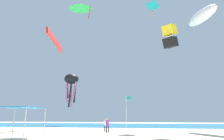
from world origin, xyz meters
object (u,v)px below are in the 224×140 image
object	(u,v)px
canopy_tent	(20,109)
kite_octopus_black	(71,81)
person_leftmost	(105,124)
kite_delta_green	(81,7)
kite_parafoil_red	(54,41)
banner_flag	(127,111)
person_near_tent	(107,124)
kite_diamond_teal	(153,6)
kite_inflatable_white	(202,16)
kite_box_yellow	(170,36)

from	to	relation	value
canopy_tent	kite_octopus_black	xyz separation A→B (m)	(-6.92, 26.76, 7.36)
person_leftmost	kite_octopus_black	distance (m)	20.34
kite_delta_green	kite_parafoil_red	world-z (taller)	kite_delta_green
kite_delta_green	kite_octopus_black	size ratio (longest dim) A/B	0.44
banner_flag	kite_octopus_black	bearing A→B (deg)	128.28
person_near_tent	kite_diamond_teal	distance (m)	20.91
kite_inflatable_white	banner_flag	bearing A→B (deg)	99.98
person_near_tent	kite_box_yellow	size ratio (longest dim) A/B	0.56
person_near_tent	person_leftmost	bearing A→B (deg)	58.44
kite_box_yellow	kite_octopus_black	distance (m)	26.91
kite_box_yellow	kite_parafoil_red	size ratio (longest dim) A/B	0.56
kite_box_yellow	kite_parafoil_red	bearing A→B (deg)	-164.91
person_near_tent	kite_delta_green	bearing A→B (deg)	151.69
person_near_tent	banner_flag	size ratio (longest dim) A/B	0.40
person_leftmost	kite_delta_green	world-z (taller)	kite_delta_green
canopy_tent	person_near_tent	bearing A→B (deg)	65.46
person_near_tent	kite_diamond_teal	bearing A→B (deg)	-7.95
kite_diamond_teal	kite_box_yellow	bearing A→B (deg)	-44.89
kite_delta_green	kite_octopus_black	bearing A→B (deg)	-62.29
kite_inflatable_white	kite_diamond_teal	world-z (taller)	kite_diamond_teal
canopy_tent	banner_flag	xyz separation A→B (m)	(7.20, 8.87, 0.07)
banner_flag	kite_parafoil_red	size ratio (longest dim) A/B	0.78
person_near_tent	kite_inflatable_white	bearing A→B (deg)	-25.92
kite_diamond_teal	kite_parafoil_red	distance (m)	17.53
kite_octopus_black	kite_parafoil_red	xyz separation A→B (m)	(1.55, -12.09, 4.59)
person_near_tent	kite_delta_green	distance (m)	15.87
person_leftmost	kite_delta_green	distance (m)	16.04
canopy_tent	kite_parafoil_red	xyz separation A→B (m)	(-5.37, 14.67, 11.95)
banner_flag	kite_box_yellow	world-z (taller)	kite_box_yellow
banner_flag	kite_box_yellow	bearing A→B (deg)	-8.28
canopy_tent	kite_diamond_teal	bearing A→B (deg)	55.47
kite_box_yellow	kite_diamond_teal	size ratio (longest dim) A/B	1.11
banner_flag	kite_diamond_teal	bearing A→B (deg)	61.64
person_near_tent	kite_octopus_black	distance (m)	22.00
banner_flag	kite_diamond_teal	world-z (taller)	kite_diamond_teal
kite_octopus_black	kite_delta_green	bearing A→B (deg)	129.70
kite_box_yellow	kite_inflatable_white	distance (m)	12.69
banner_flag	canopy_tent	bearing A→B (deg)	-129.05
person_near_tent	kite_box_yellow	distance (m)	12.78
banner_flag	kite_diamond_teal	xyz separation A→B (m)	(3.97, 7.35, 17.47)
canopy_tent	kite_inflatable_white	bearing A→B (deg)	41.66
kite_parafoil_red	kite_delta_green	bearing A→B (deg)	-127.70
kite_box_yellow	kite_delta_green	bearing A→B (deg)	-148.37
canopy_tent	kite_octopus_black	distance (m)	28.60
person_leftmost	kite_parafoil_red	world-z (taller)	kite_parafoil_red
person_leftmost	banner_flag	bearing A→B (deg)	-18.05
person_near_tent	kite_inflatable_white	distance (m)	22.82
canopy_tent	person_near_tent	size ratio (longest dim) A/B	1.71
canopy_tent	kite_box_yellow	world-z (taller)	kite_box_yellow
banner_flag	kite_inflatable_white	bearing A→B (deg)	34.12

